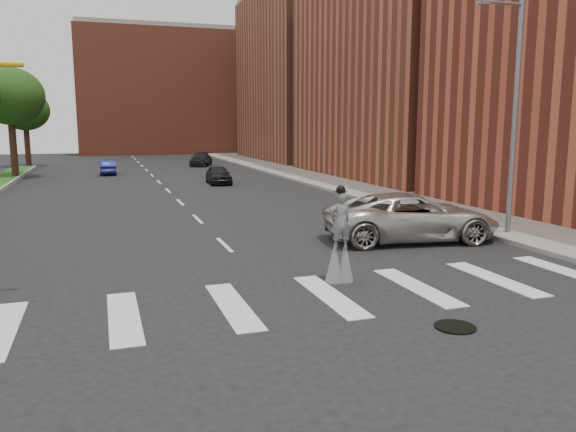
{
  "coord_description": "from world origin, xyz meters",
  "views": [
    {
      "loc": [
        -4.19,
        -11.96,
        4.41
      ],
      "look_at": [
        1.04,
        3.69,
        1.7
      ],
      "focal_mm": 35.0,
      "sensor_mm": 36.0,
      "label": 1
    }
  ],
  "objects": [
    {
      "name": "ground_plane",
      "position": [
        0.0,
        0.0,
        0.0
      ],
      "size": [
        160.0,
        160.0,
        0.0
      ],
      "primitive_type": "plane",
      "color": "black",
      "rests_on": "ground"
    },
    {
      "name": "sidewalk_right",
      "position": [
        12.5,
        25.0,
        0.09
      ],
      "size": [
        5.0,
        90.0,
        0.18
      ],
      "primitive_type": "cube",
      "color": "gray",
      "rests_on": "ground"
    },
    {
      "name": "manhole",
      "position": [
        3.0,
        -2.0,
        0.02
      ],
      "size": [
        0.9,
        0.9,
        0.04
      ],
      "primitive_type": "cylinder",
      "color": "black",
      "rests_on": "ground"
    },
    {
      "name": "building_mid",
      "position": [
        22.0,
        30.0,
        12.0
      ],
      "size": [
        16.0,
        22.0,
        24.0
      ],
      "primitive_type": "cube",
      "color": "#98452F",
      "rests_on": "ground"
    },
    {
      "name": "building_far",
      "position": [
        22.0,
        54.0,
        10.0
      ],
      "size": [
        16.0,
        22.0,
        20.0
      ],
      "primitive_type": "cube",
      "color": "brown",
      "rests_on": "ground"
    },
    {
      "name": "building_backdrop",
      "position": [
        6.0,
        78.0,
        9.0
      ],
      "size": [
        26.0,
        14.0,
        18.0
      ],
      "primitive_type": "cube",
      "color": "#98452F",
      "rests_on": "ground"
    },
    {
      "name": "streetlight",
      "position": [
        10.9,
        6.0,
        4.9
      ],
      "size": [
        2.05,
        0.2,
        9.0
      ],
      "color": "slate",
      "rests_on": "ground"
    },
    {
      "name": "stilt_performer",
      "position": [
        2.07,
        2.19,
        1.04
      ],
      "size": [
        0.84,
        0.52,
        2.74
      ],
      "rotation": [
        0.0,
        0.0,
        3.14
      ],
      "color": "black",
      "rests_on": "ground"
    },
    {
      "name": "suv_crossing",
      "position": [
        6.95,
        6.56,
        0.91
      ],
      "size": [
        6.93,
        3.95,
        1.82
      ],
      "primitive_type": "imported",
      "rotation": [
        0.0,
        0.0,
        1.42
      ],
      "color": "beige",
      "rests_on": "ground"
    },
    {
      "name": "car_near",
      "position": [
        4.1,
        29.22,
        0.67
      ],
      "size": [
        1.77,
        4.03,
        1.35
      ],
      "primitive_type": "imported",
      "rotation": [
        0.0,
        0.0,
        -0.05
      ],
      "color": "black",
      "rests_on": "ground"
    },
    {
      "name": "car_mid",
      "position": [
        -3.57,
        40.01,
        0.62
      ],
      "size": [
        1.35,
        3.79,
        1.25
      ],
      "primitive_type": "imported",
      "rotation": [
        0.0,
        0.0,
        3.13
      ],
      "color": "navy",
      "rests_on": "ground"
    },
    {
      "name": "car_far",
      "position": [
        6.0,
        47.87,
        0.69
      ],
      "size": [
        3.35,
        5.13,
        1.38
      ],
      "primitive_type": "imported",
      "rotation": [
        0.0,
        0.0,
        -0.32
      ],
      "color": "black",
      "rests_on": "ground"
    },
    {
      "name": "tree_6",
      "position": [
        -10.83,
        38.39,
        6.57
      ],
      "size": [
        5.39,
        5.39,
        8.91
      ],
      "color": "black",
      "rests_on": "ground"
    },
    {
      "name": "tree_7",
      "position": [
        -11.32,
        52.23,
        5.77
      ],
      "size": [
        4.89,
        4.89,
        7.9
      ],
      "color": "black",
      "rests_on": "ground"
    }
  ]
}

